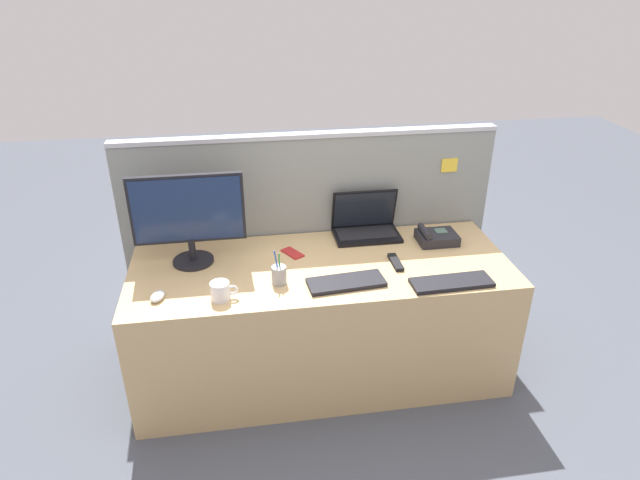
% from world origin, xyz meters
% --- Properties ---
extents(ground_plane, '(10.00, 10.00, 0.00)m').
position_xyz_m(ground_plane, '(0.00, 0.00, 0.00)').
color(ground_plane, '#4C515B').
extents(desk, '(1.99, 0.77, 0.70)m').
position_xyz_m(desk, '(0.00, 0.00, 0.35)').
color(desk, tan).
rests_on(desk, ground_plane).
extents(cubicle_divider, '(2.13, 0.08, 1.29)m').
position_xyz_m(cubicle_divider, '(0.00, 0.42, 0.65)').
color(cubicle_divider, gray).
rests_on(cubicle_divider, ground_plane).
extents(desktop_monitor, '(0.57, 0.21, 0.49)m').
position_xyz_m(desktop_monitor, '(-0.66, 0.14, 0.97)').
color(desktop_monitor, black).
rests_on(desktop_monitor, desk).
extents(laptop, '(0.38, 0.23, 0.26)m').
position_xyz_m(laptop, '(0.31, 0.32, 0.77)').
color(laptop, black).
rests_on(laptop, desk).
extents(desk_phone, '(0.22, 0.17, 0.09)m').
position_xyz_m(desk_phone, '(0.68, 0.16, 0.73)').
color(desk_phone, '#232328').
rests_on(desk_phone, desk).
extents(keyboard_main, '(0.39, 0.18, 0.02)m').
position_xyz_m(keyboard_main, '(0.09, -0.21, 0.71)').
color(keyboard_main, black).
rests_on(keyboard_main, desk).
extents(keyboard_spare, '(0.41, 0.15, 0.02)m').
position_xyz_m(keyboard_spare, '(0.60, -0.29, 0.71)').
color(keyboard_spare, black).
rests_on(keyboard_spare, desk).
extents(computer_mouse_right_hand, '(0.09, 0.11, 0.03)m').
position_xyz_m(computer_mouse_right_hand, '(-0.81, -0.20, 0.72)').
color(computer_mouse_right_hand, silver).
rests_on(computer_mouse_right_hand, desk).
extents(pen_cup, '(0.07, 0.07, 0.18)m').
position_xyz_m(pen_cup, '(-0.24, -0.15, 0.75)').
color(pen_cup, '#99999E').
rests_on(pen_cup, desk).
extents(cell_phone_red_case, '(0.12, 0.15, 0.01)m').
position_xyz_m(cell_phone_red_case, '(-0.14, 0.14, 0.70)').
color(cell_phone_red_case, '#B22323').
rests_on(cell_phone_red_case, desk).
extents(tv_remote, '(0.05, 0.17, 0.02)m').
position_xyz_m(tv_remote, '(0.39, -0.05, 0.71)').
color(tv_remote, black).
rests_on(tv_remote, desk).
extents(coffee_mug, '(0.13, 0.09, 0.09)m').
position_xyz_m(coffee_mug, '(-0.52, -0.25, 0.74)').
color(coffee_mug, white).
rests_on(coffee_mug, desk).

